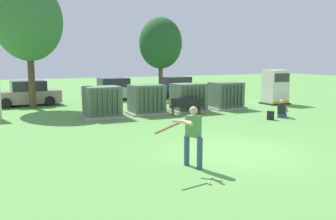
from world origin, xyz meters
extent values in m
plane|color=#5B9947|center=(0.00, 0.00, 0.00)|extent=(96.00, 96.00, 0.00)
cube|color=#9E9B93|center=(-2.12, 8.88, 0.06)|extent=(2.10, 1.70, 0.12)
cube|color=#567056|center=(-2.12, 8.88, 0.87)|extent=(1.80, 1.40, 1.50)
cube|color=#495F49|center=(-2.76, 8.12, 0.87)|extent=(0.06, 0.12, 1.27)
cube|color=#495F49|center=(-2.50, 8.12, 0.87)|extent=(0.06, 0.12, 1.27)
cube|color=#495F49|center=(-2.25, 8.12, 0.87)|extent=(0.06, 0.12, 1.27)
cube|color=#495F49|center=(-1.99, 8.12, 0.87)|extent=(0.06, 0.12, 1.27)
cube|color=#495F49|center=(-1.74, 8.12, 0.87)|extent=(0.06, 0.12, 1.27)
cube|color=#495F49|center=(-1.48, 8.12, 0.87)|extent=(0.06, 0.12, 1.27)
cube|color=#9E9B93|center=(0.43, 9.04, 0.06)|extent=(2.10, 1.70, 0.12)
cube|color=#567056|center=(0.43, 9.04, 0.87)|extent=(1.80, 1.40, 1.50)
cube|color=#495F49|center=(-0.21, 8.28, 0.87)|extent=(0.06, 0.12, 1.27)
cube|color=#495F49|center=(0.04, 8.28, 0.87)|extent=(0.06, 0.12, 1.27)
cube|color=#495F49|center=(0.30, 8.28, 0.87)|extent=(0.06, 0.12, 1.27)
cube|color=#495F49|center=(0.55, 8.28, 0.87)|extent=(0.06, 0.12, 1.27)
cube|color=#495F49|center=(0.81, 8.28, 0.87)|extent=(0.06, 0.12, 1.27)
cube|color=#495F49|center=(1.06, 8.28, 0.87)|extent=(0.06, 0.12, 1.27)
cube|color=#9E9B93|center=(2.99, 8.93, 0.06)|extent=(2.10, 1.70, 0.12)
cube|color=#567056|center=(2.99, 8.93, 0.87)|extent=(1.80, 1.40, 1.50)
cube|color=#495F49|center=(2.35, 8.17, 0.87)|extent=(0.06, 0.12, 1.27)
cube|color=#495F49|center=(2.61, 8.17, 0.87)|extent=(0.06, 0.12, 1.27)
cube|color=#495F49|center=(2.86, 8.17, 0.87)|extent=(0.06, 0.12, 1.27)
cube|color=#495F49|center=(3.12, 8.17, 0.87)|extent=(0.06, 0.12, 1.27)
cube|color=#495F49|center=(3.37, 8.17, 0.87)|extent=(0.06, 0.12, 1.27)
cube|color=#495F49|center=(3.63, 8.17, 0.87)|extent=(0.06, 0.12, 1.27)
cube|color=#9E9B93|center=(5.60, 8.96, 0.06)|extent=(2.10, 1.70, 0.12)
cube|color=#567056|center=(5.60, 8.96, 0.87)|extent=(1.80, 1.40, 1.50)
cube|color=#495F49|center=(4.97, 8.20, 0.87)|extent=(0.06, 0.12, 1.27)
cube|color=#495F49|center=(5.22, 8.20, 0.87)|extent=(0.06, 0.12, 1.27)
cube|color=#495F49|center=(5.48, 8.20, 0.87)|extent=(0.06, 0.12, 1.27)
cube|color=#495F49|center=(5.73, 8.20, 0.87)|extent=(0.06, 0.12, 1.27)
cube|color=#495F49|center=(5.99, 8.20, 0.87)|extent=(0.06, 0.12, 1.27)
cube|color=#495F49|center=(6.24, 8.20, 0.87)|extent=(0.06, 0.12, 1.27)
cube|color=#262626|center=(9.92, 9.50, 0.05)|extent=(1.60, 1.40, 0.10)
cube|color=silver|center=(9.92, 9.50, 1.20)|extent=(1.40, 1.20, 2.20)
cube|color=#383838|center=(9.92, 8.88, 1.81)|extent=(1.19, 0.04, 0.55)
cube|color=yellow|center=(9.92, 8.88, 0.20)|extent=(1.33, 0.04, 0.16)
cube|color=black|center=(2.36, 8.00, 0.45)|extent=(1.84, 0.71, 0.05)
cube|color=black|center=(2.33, 7.82, 0.70)|extent=(1.78, 0.35, 0.44)
cylinder|color=black|center=(1.63, 8.27, 0.21)|extent=(0.06, 0.06, 0.42)
cylinder|color=black|center=(3.14, 8.01, 0.21)|extent=(0.06, 0.06, 0.42)
cylinder|color=black|center=(1.58, 7.99, 0.21)|extent=(0.06, 0.06, 0.42)
cylinder|color=black|center=(3.09, 7.73, 0.21)|extent=(0.06, 0.06, 0.42)
cylinder|color=#384C75|center=(-1.98, -1.09, 0.44)|extent=(0.16, 0.16, 0.88)
cylinder|color=#384C75|center=(-2.15, -0.64, 0.44)|extent=(0.16, 0.16, 0.88)
cube|color=#4C8C4C|center=(-2.07, -0.87, 1.18)|extent=(0.37, 0.46, 0.60)
sphere|color=#DBAD89|center=(-2.07, -0.87, 1.62)|extent=(0.23, 0.23, 0.23)
cylinder|color=#DBAD89|center=(-2.39, -1.09, 1.34)|extent=(0.10, 0.54, 0.09)
cylinder|color=#DBAD89|center=(-2.45, -0.92, 1.34)|extent=(0.42, 0.47, 0.09)
cylinder|color=#A5723F|center=(-3.05, -1.25, 1.27)|extent=(0.81, 0.36, 0.21)
sphere|color=#A5723F|center=(-2.66, -1.09, 1.34)|extent=(0.08, 0.08, 0.08)
sphere|color=white|center=(-2.41, -2.32, 0.04)|extent=(0.09, 0.09, 0.09)
cube|color=#384C75|center=(6.30, 4.84, 0.10)|extent=(0.39, 0.42, 0.20)
cube|color=#262628|center=(6.30, 4.84, 0.46)|extent=(0.38, 0.42, 0.52)
sphere|color=#DBAD89|center=(6.30, 4.84, 0.85)|extent=(0.22, 0.22, 0.22)
cylinder|color=#384C75|center=(6.43, 5.05, 0.22)|extent=(0.45, 0.36, 0.13)
cylinder|color=#384C75|center=(6.61, 5.17, 0.23)|extent=(0.31, 0.26, 0.46)
cylinder|color=#384C75|center=(6.54, 4.88, 0.22)|extent=(0.45, 0.36, 0.13)
cylinder|color=#384C75|center=(6.73, 5.01, 0.23)|extent=(0.31, 0.26, 0.46)
cylinder|color=#DBAD89|center=(6.35, 5.15, 0.42)|extent=(0.39, 0.30, 0.32)
cylinder|color=#DBAD89|center=(6.61, 4.77, 0.42)|extent=(0.39, 0.30, 0.32)
cube|color=black|center=(5.34, 4.55, 0.22)|extent=(0.35, 0.38, 0.44)
cube|color=black|center=(5.45, 4.63, 0.15)|extent=(0.18, 0.22, 0.22)
cylinder|color=#4C3828|center=(-5.12, 14.14, 1.63)|extent=(0.40, 0.40, 3.26)
ellipsoid|color=#387038|center=(-5.12, 14.14, 5.28)|extent=(4.01, 4.01, 4.76)
cylinder|color=brown|center=(4.07, 15.37, 1.29)|extent=(0.32, 0.32, 2.58)
ellipsoid|color=#235128|center=(4.07, 15.37, 4.19)|extent=(3.18, 3.18, 3.77)
cube|color=gray|center=(-5.38, 15.60, 0.58)|extent=(4.31, 1.98, 0.80)
cube|color=#262B33|center=(-5.23, 15.61, 1.30)|extent=(2.20, 1.70, 0.64)
cylinder|color=black|center=(-6.62, 14.67, 0.32)|extent=(0.65, 0.26, 0.64)
cylinder|color=black|center=(-6.73, 16.36, 0.32)|extent=(0.65, 0.26, 0.64)
cylinder|color=black|center=(-4.02, 14.84, 0.32)|extent=(0.65, 0.26, 0.64)
cylinder|color=black|center=(-4.14, 16.54, 0.32)|extent=(0.65, 0.26, 0.64)
cube|color=#B2B2B7|center=(0.60, 16.49, 0.58)|extent=(4.25, 1.82, 0.80)
cube|color=#262B33|center=(0.75, 16.49, 1.30)|extent=(2.14, 1.62, 0.64)
cylinder|color=black|center=(-0.68, 15.60, 0.32)|extent=(0.65, 0.24, 0.64)
cylinder|color=black|center=(-0.73, 17.30, 0.32)|extent=(0.65, 0.24, 0.64)
cylinder|color=black|center=(1.92, 15.68, 0.32)|extent=(0.65, 0.24, 0.64)
cylinder|color=black|center=(1.88, 17.38, 0.32)|extent=(0.65, 0.24, 0.64)
cube|color=navy|center=(5.59, 16.22, 0.58)|extent=(4.35, 2.12, 0.80)
cube|color=#262B33|center=(5.74, 16.23, 1.30)|extent=(2.25, 1.77, 0.64)
cylinder|color=black|center=(4.38, 15.24, 0.32)|extent=(0.66, 0.28, 0.64)
cylinder|color=black|center=(4.21, 16.93, 0.32)|extent=(0.66, 0.28, 0.64)
cylinder|color=black|center=(6.97, 15.50, 0.32)|extent=(0.66, 0.28, 0.64)
cylinder|color=black|center=(6.80, 17.19, 0.32)|extent=(0.66, 0.28, 0.64)
camera|label=1|loc=(-6.94, -9.69, 3.06)|focal=39.02mm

